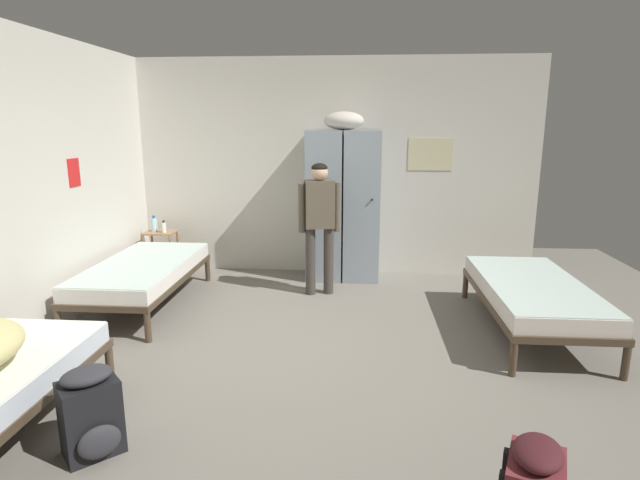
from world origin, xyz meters
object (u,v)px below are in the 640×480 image
at_px(locker_bank, 343,203).
at_px(backpack_black, 91,414).
at_px(bed_right, 532,293).
at_px(water_bottle, 154,224).
at_px(shelf_unit, 161,249).
at_px(person_traveler, 319,217).
at_px(lotion_bottle, 164,227).
at_px(bed_left_rear, 143,272).

bearing_deg(locker_bank, backpack_black, -110.20).
xyz_separation_m(bed_right, water_bottle, (-4.26, 1.56, 0.28)).
xyz_separation_m(shelf_unit, backpack_black, (0.99, -3.64, -0.09)).
height_order(person_traveler, lotion_bottle, person_traveler).
xyz_separation_m(shelf_unit, person_traveler, (2.10, -0.61, 0.56)).
xyz_separation_m(person_traveler, backpack_black, (-1.11, -3.03, -0.65)).
relative_size(locker_bank, shelf_unit, 3.63).
bearing_deg(backpack_black, bed_right, 33.26).
bearing_deg(locker_bank, person_traveler, -110.33).
xyz_separation_m(bed_left_rear, lotion_bottle, (-0.18, 1.11, 0.26)).
bearing_deg(backpack_black, water_bottle, 106.34).
bearing_deg(water_bottle, lotion_bottle, -21.80).
distance_m(lotion_bottle, backpack_black, 3.73).
bearing_deg(person_traveler, lotion_bottle, 164.47).
bearing_deg(shelf_unit, bed_right, -20.26).
bearing_deg(person_traveler, water_bottle, 164.03).
relative_size(bed_right, person_traveler, 1.26).
xyz_separation_m(bed_left_rear, water_bottle, (-0.33, 1.17, 0.28)).
xyz_separation_m(shelf_unit, bed_right, (4.18, -1.54, 0.04)).
bearing_deg(water_bottle, bed_left_rear, -74.25).
bearing_deg(shelf_unit, bed_left_rear, -77.74).
distance_m(locker_bank, shelf_unit, 2.43).
height_order(water_bottle, lotion_bottle, water_bottle).
height_order(locker_bank, shelf_unit, locker_bank).
distance_m(person_traveler, backpack_black, 3.29).
relative_size(water_bottle, backpack_black, 0.37).
bearing_deg(shelf_unit, backpack_black, -74.74).
height_order(locker_bank, bed_left_rear, locker_bank).
height_order(shelf_unit, water_bottle, water_bottle).
distance_m(locker_bank, lotion_bottle, 2.30).
bearing_deg(bed_right, bed_left_rear, 174.29).
bearing_deg(bed_left_rear, backpack_black, -73.38).
distance_m(bed_right, bed_left_rear, 3.95).
bearing_deg(locker_bank, shelf_unit, -178.78).
xyz_separation_m(water_bottle, backpack_black, (1.07, -3.66, -0.40)).
distance_m(water_bottle, lotion_bottle, 0.16).
distance_m(bed_right, lotion_bottle, 4.38).
bearing_deg(water_bottle, shelf_unit, -14.04).
distance_m(bed_left_rear, backpack_black, 2.60).
xyz_separation_m(locker_bank, lotion_bottle, (-2.28, -0.09, -0.33)).
bearing_deg(locker_bank, bed_left_rear, -150.23).
height_order(bed_right, bed_left_rear, same).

